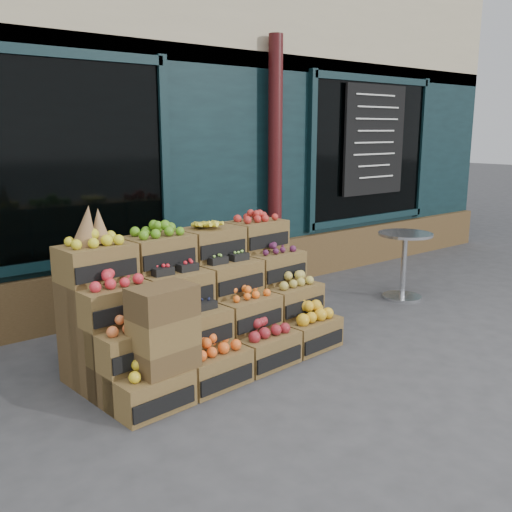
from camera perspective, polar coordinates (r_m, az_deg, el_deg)
ground at (r=5.44m, az=6.36°, el=-9.74°), size 60.00×60.00×0.00m
shop_facade at (r=9.37m, az=-16.70°, el=14.11°), size 12.00×6.24×4.80m
crate_display at (r=5.19m, az=-5.32°, el=-5.48°), size 2.45×1.34×1.48m
spare_crates at (r=4.38m, az=-9.18°, el=-8.92°), size 0.50×0.37×0.93m
bistro_table at (r=7.23m, az=14.59°, el=-0.17°), size 0.66×0.66×0.83m
shopkeeper at (r=6.67m, az=-21.87°, el=1.73°), size 0.68×0.47×1.82m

